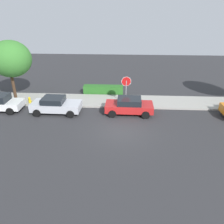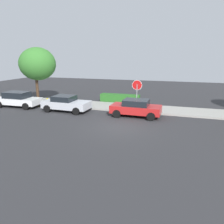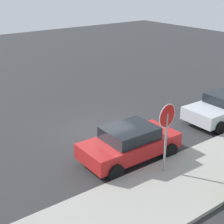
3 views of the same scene
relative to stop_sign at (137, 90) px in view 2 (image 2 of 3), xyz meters
name	(u,v)px [view 2 (image 2 of 3)]	position (x,y,z in m)	size (l,w,h in m)	color
ground_plane	(119,126)	(-0.29, -4.56, -1.93)	(60.00, 60.00, 0.00)	#2D2D30
sidewalk_curb	(135,108)	(-0.29, 0.90, -1.86)	(32.00, 3.10, 0.14)	#9E9B93
stop_sign	(137,90)	(0.00, 0.00, 0.00)	(0.86, 0.11, 2.77)	gray
parked_car_red	(136,108)	(0.28, -1.64, -1.21)	(4.02, 2.06, 1.38)	red
parked_car_silver	(66,103)	(-5.97, -1.79, -1.22)	(4.18, 2.14, 1.38)	silver
parked_car_white	(18,99)	(-11.25, -1.68, -1.18)	(4.36, 2.03, 1.46)	white
street_tree_mid_block	(38,64)	(-10.64, 0.99, 2.05)	(3.70, 3.70, 5.66)	#422D1E
fire_hydrant	(48,102)	(-8.99, -0.15, -1.57)	(0.30, 0.22, 0.72)	gold
front_yard_hedge	(120,99)	(-2.34, 2.94, -1.47)	(4.10, 0.84, 0.93)	#286623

